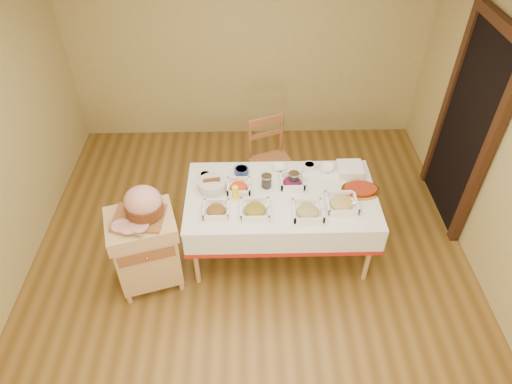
# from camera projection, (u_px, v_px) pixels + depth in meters

# --- Properties ---
(room_shell) EXTENTS (5.00, 5.00, 5.00)m
(room_shell) POSITION_uv_depth(u_px,v_px,m) (250.00, 171.00, 3.75)
(room_shell) COLOR brown
(room_shell) RESTS_ON ground
(doorway) EXTENTS (0.09, 1.10, 2.20)m
(doorway) POSITION_uv_depth(u_px,v_px,m) (468.00, 126.00, 4.59)
(doorway) COLOR black
(doorway) RESTS_ON ground
(dining_table) EXTENTS (1.82, 1.02, 0.76)m
(dining_table) POSITION_uv_depth(u_px,v_px,m) (281.00, 207.00, 4.45)
(dining_table) COLOR tan
(dining_table) RESTS_ON ground
(butcher_cart) EXTENTS (0.71, 0.64, 0.85)m
(butcher_cart) POSITION_uv_depth(u_px,v_px,m) (146.00, 247.00, 4.21)
(butcher_cart) COLOR tan
(butcher_cart) RESTS_ON ground
(dining_chair) EXTENTS (0.57, 0.56, 1.00)m
(dining_chair) POSITION_uv_depth(u_px,v_px,m) (271.00, 161.00, 5.13)
(dining_chair) COLOR #975931
(dining_chair) RESTS_ON ground
(ham_on_board) EXTENTS (0.46, 0.44, 0.31)m
(ham_on_board) POSITION_uv_depth(u_px,v_px,m) (143.00, 205.00, 3.91)
(ham_on_board) COLOR #975931
(ham_on_board) RESTS_ON butcher_cart
(serving_dish_a) EXTENTS (0.24, 0.23, 0.10)m
(serving_dish_a) POSITION_uv_depth(u_px,v_px,m) (216.00, 210.00, 4.13)
(serving_dish_a) COLOR white
(serving_dish_a) RESTS_ON dining_table
(serving_dish_b) EXTENTS (0.27, 0.27, 0.11)m
(serving_dish_b) POSITION_uv_depth(u_px,v_px,m) (255.00, 210.00, 4.13)
(serving_dish_b) COLOR white
(serving_dish_b) RESTS_ON dining_table
(serving_dish_c) EXTENTS (0.27, 0.27, 0.11)m
(serving_dish_c) POSITION_uv_depth(u_px,v_px,m) (308.00, 211.00, 4.11)
(serving_dish_c) COLOR white
(serving_dish_c) RESTS_ON dining_table
(serving_dish_d) EXTENTS (0.28, 0.28, 0.11)m
(serving_dish_d) POSITION_uv_depth(u_px,v_px,m) (342.00, 203.00, 4.19)
(serving_dish_d) COLOR white
(serving_dish_d) RESTS_ON dining_table
(serving_dish_e) EXTENTS (0.24, 0.22, 0.11)m
(serving_dish_e) POSITION_uv_depth(u_px,v_px,m) (239.00, 187.00, 4.37)
(serving_dish_e) COLOR white
(serving_dish_e) RESTS_ON dining_table
(serving_dish_f) EXTENTS (0.25, 0.23, 0.11)m
(serving_dish_f) POSITION_uv_depth(u_px,v_px,m) (292.00, 182.00, 4.42)
(serving_dish_f) COLOR white
(serving_dish_f) RESTS_ON dining_table
(small_bowl_left) EXTENTS (0.11, 0.11, 0.05)m
(small_bowl_left) POSITION_uv_depth(u_px,v_px,m) (205.00, 176.00, 4.50)
(small_bowl_left) COLOR white
(small_bowl_left) RESTS_ON dining_table
(small_bowl_mid) EXTENTS (0.14, 0.14, 0.06)m
(small_bowl_mid) POSITION_uv_depth(u_px,v_px,m) (242.00, 171.00, 4.55)
(small_bowl_mid) COLOR navy
(small_bowl_mid) RESTS_ON dining_table
(small_bowl_right) EXTENTS (0.12, 0.12, 0.06)m
(small_bowl_right) POSITION_uv_depth(u_px,v_px,m) (309.00, 166.00, 4.61)
(small_bowl_right) COLOR white
(small_bowl_right) RESTS_ON dining_table
(bowl_white_imported) EXTENTS (0.14, 0.14, 0.03)m
(bowl_white_imported) POSITION_uv_depth(u_px,v_px,m) (279.00, 167.00, 4.62)
(bowl_white_imported) COLOR white
(bowl_white_imported) RESTS_ON dining_table
(bowl_small_imported) EXTENTS (0.19, 0.19, 0.05)m
(bowl_small_imported) POSITION_uv_depth(u_px,v_px,m) (327.00, 168.00, 4.60)
(bowl_small_imported) COLOR white
(bowl_small_imported) RESTS_ON dining_table
(preserve_jar_left) EXTENTS (0.10, 0.10, 0.13)m
(preserve_jar_left) POSITION_uv_depth(u_px,v_px,m) (266.00, 182.00, 4.39)
(preserve_jar_left) COLOR silver
(preserve_jar_left) RESTS_ON dining_table
(preserve_jar_right) EXTENTS (0.11, 0.11, 0.13)m
(preserve_jar_right) POSITION_uv_depth(u_px,v_px,m) (294.00, 179.00, 4.41)
(preserve_jar_right) COLOR silver
(preserve_jar_right) RESTS_ON dining_table
(mustard_bottle) EXTENTS (0.06, 0.06, 0.19)m
(mustard_bottle) POSITION_uv_depth(u_px,v_px,m) (235.00, 192.00, 4.24)
(mustard_bottle) COLOR yellow
(mustard_bottle) RESTS_ON dining_table
(bread_basket) EXTENTS (0.27, 0.27, 0.12)m
(bread_basket) POSITION_uv_depth(u_px,v_px,m) (212.00, 185.00, 4.36)
(bread_basket) COLOR silver
(bread_basket) RESTS_ON dining_table
(plate_stack) EXTENTS (0.24, 0.24, 0.09)m
(plate_stack) POSITION_uv_depth(u_px,v_px,m) (350.00, 170.00, 4.55)
(plate_stack) COLOR white
(plate_stack) RESTS_ON dining_table
(brass_platter) EXTENTS (0.37, 0.26, 0.05)m
(brass_platter) POSITION_uv_depth(u_px,v_px,m) (360.00, 190.00, 4.36)
(brass_platter) COLOR #B88533
(brass_platter) RESTS_ON dining_table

